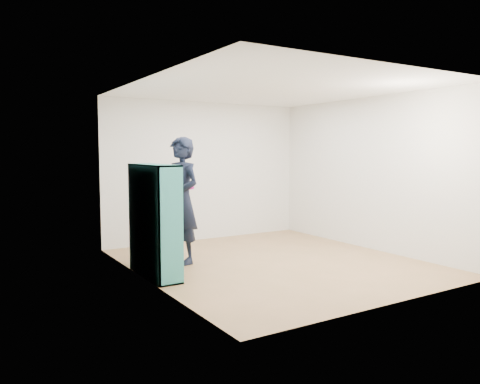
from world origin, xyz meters
TOP-DOWN VIEW (x-y plane):
  - floor at (0.00, 0.00)m, footprint 4.50×4.50m
  - ceiling at (0.00, 0.00)m, footprint 4.50×4.50m
  - wall_left at (-2.00, 0.00)m, footprint 0.02×4.50m
  - wall_right at (2.00, 0.00)m, footprint 0.02×4.50m
  - wall_back at (0.00, 2.25)m, footprint 4.00×0.02m
  - wall_front at (0.00, -2.25)m, footprint 4.00×0.02m
  - bookshelf at (-1.85, 0.23)m, footprint 0.33×1.13m
  - person at (-1.20, 0.73)m, footprint 0.59×0.77m
  - smartphone at (-1.37, 0.80)m, footprint 0.05×0.11m

SIDE VIEW (x-z plane):
  - floor at x=0.00m, z-range 0.00..0.00m
  - bookshelf at x=-1.85m, z-range -0.03..1.48m
  - person at x=-1.20m, z-range 0.00..1.90m
  - smartphone at x=-1.37m, z-range 1.00..1.15m
  - wall_left at x=-2.00m, z-range 0.00..2.60m
  - wall_right at x=2.00m, z-range 0.00..2.60m
  - wall_back at x=0.00m, z-range 0.00..2.60m
  - wall_front at x=0.00m, z-range 0.00..2.60m
  - ceiling at x=0.00m, z-range 2.60..2.60m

